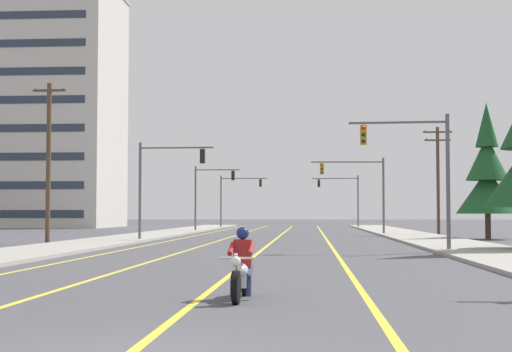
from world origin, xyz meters
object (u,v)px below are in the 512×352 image
at_px(traffic_signal_mid_left, 208,189).
at_px(traffic_signal_far_left, 235,193).
at_px(conifer_tree_right_verge_far, 487,176).
at_px(apartment_building_far_left_block, 43,107).
at_px(traffic_signal_mid_right, 362,183).
at_px(motorcycle_with_rider, 241,270).
at_px(traffic_signal_near_left, 161,176).
at_px(traffic_signal_near_right, 419,161).
at_px(utility_pole_left_near, 48,160).
at_px(traffic_signal_far_right, 344,193).
at_px(utility_pole_right_far, 438,176).

height_order(traffic_signal_mid_left, traffic_signal_far_left, same).
height_order(conifer_tree_right_verge_far, apartment_building_far_left_block, apartment_building_far_left_block).
distance_m(traffic_signal_mid_left, conifer_tree_right_verge_far, 29.13).
height_order(traffic_signal_mid_right, conifer_tree_right_verge_far, conifer_tree_right_verge_far).
bearing_deg(apartment_building_far_left_block, traffic_signal_mid_left, -41.20).
relative_size(motorcycle_with_rider, traffic_signal_near_left, 0.35).
bearing_deg(motorcycle_with_rider, traffic_signal_near_left, 103.94).
height_order(traffic_signal_mid_right, apartment_building_far_left_block, apartment_building_far_left_block).
distance_m(motorcycle_with_rider, apartment_building_far_left_block, 84.30).
relative_size(motorcycle_with_rider, apartment_building_far_left_block, 0.07).
bearing_deg(traffic_signal_near_left, apartment_building_far_left_block, 117.98).
xyz_separation_m(conifer_tree_right_verge_far, apartment_building_far_left_block, (-45.08, 40.38, 10.80)).
distance_m(traffic_signal_near_right, utility_pole_left_near, 20.62).
bearing_deg(traffic_signal_far_right, conifer_tree_right_verge_far, -78.59).
height_order(traffic_signal_mid_right, utility_pole_right_far, utility_pole_right_far).
bearing_deg(utility_pole_right_far, traffic_signal_far_right, 102.10).
bearing_deg(utility_pole_right_far, utility_pole_left_near, -140.97).
relative_size(motorcycle_with_rider, traffic_signal_mid_right, 0.35).
relative_size(traffic_signal_near_right, traffic_signal_far_left, 1.00).
height_order(traffic_signal_near_left, traffic_signal_mid_right, same).
xyz_separation_m(traffic_signal_near_left, utility_pole_left_near, (-5.24, -5.77, 0.60)).
distance_m(traffic_signal_mid_left, utility_pole_right_far, 22.21).
height_order(traffic_signal_near_right, traffic_signal_mid_right, same).
bearing_deg(motorcycle_with_rider, traffic_signal_mid_right, 83.01).
bearing_deg(utility_pole_left_near, motorcycle_with_rider, -63.21).
xyz_separation_m(traffic_signal_mid_right, utility_pole_right_far, (6.06, 0.20, 0.53)).
bearing_deg(traffic_signal_far_right, traffic_signal_mid_right, -89.89).
bearing_deg(traffic_signal_far_left, utility_pole_left_near, -96.83).
xyz_separation_m(traffic_signal_near_right, traffic_signal_mid_right, (-0.70, 26.72, 0.09)).
distance_m(traffic_signal_near_right, traffic_signal_far_left, 56.47).
relative_size(traffic_signal_mid_right, traffic_signal_mid_left, 1.00).
xyz_separation_m(traffic_signal_near_right, utility_pole_right_far, (5.36, 26.92, 0.61)).
relative_size(utility_pole_left_near, apartment_building_far_left_block, 0.30).
height_order(motorcycle_with_rider, traffic_signal_near_right, traffic_signal_near_right).
xyz_separation_m(traffic_signal_near_left, utility_pole_right_far, (19.58, 14.35, 0.60)).
distance_m(traffic_signal_near_right, conifer_tree_right_verge_far, 18.52).
relative_size(traffic_signal_near_left, utility_pole_right_far, 0.72).
bearing_deg(motorcycle_with_rider, traffic_signal_near_right, 71.74).
relative_size(traffic_signal_near_left, apartment_building_far_left_block, 0.21).
height_order(traffic_signal_near_left, conifer_tree_right_verge_far, conifer_tree_right_verge_far).
bearing_deg(traffic_signal_mid_right, traffic_signal_near_right, -88.49).
bearing_deg(conifer_tree_right_verge_far, motorcycle_with_rider, -110.11).
bearing_deg(utility_pole_left_near, traffic_signal_near_left, 47.78).
relative_size(traffic_signal_mid_right, traffic_signal_far_left, 1.00).
bearing_deg(utility_pole_right_far, conifer_tree_right_verge_far, -80.61).
distance_m(traffic_signal_far_left, utility_pole_right_far, 33.77).
relative_size(motorcycle_with_rider, traffic_signal_mid_left, 0.35).
distance_m(motorcycle_with_rider, conifer_tree_right_verge_far, 38.88).
xyz_separation_m(utility_pole_left_near, apartment_building_far_left_block, (-18.65, 50.74, 10.31)).
bearing_deg(apartment_building_far_left_block, traffic_signal_far_right, -3.18).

